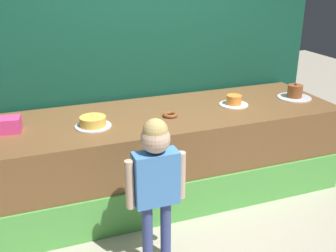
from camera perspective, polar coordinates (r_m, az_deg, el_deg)
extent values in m
plane|color=#BCB29E|center=(3.63, 2.62, -13.13)|extent=(12.00, 12.00, 0.00)
cube|color=brown|center=(3.83, -0.26, -3.92)|extent=(3.26, 1.02, 0.83)
cube|color=#59B24C|center=(3.52, 2.74, -10.73)|extent=(3.26, 0.02, 0.37)
cube|color=#144C38|center=(4.10, -3.29, 11.16)|extent=(3.75, 0.08, 2.65)
cylinder|color=#3F4C8C|center=(3.04, -2.95, -15.15)|extent=(0.08, 0.08, 0.51)
cylinder|color=#3F4C8C|center=(3.07, -0.34, -14.61)|extent=(0.08, 0.08, 0.51)
cube|color=#4C8CD8|center=(2.81, -1.73, -7.45)|extent=(0.32, 0.14, 0.40)
cylinder|color=beige|center=(2.77, -5.50, -8.36)|extent=(0.06, 0.06, 0.36)
cylinder|color=beige|center=(2.87, 1.89, -7.06)|extent=(0.06, 0.06, 0.36)
sphere|color=beige|center=(2.67, -1.81, -1.83)|extent=(0.20, 0.20, 0.20)
sphere|color=tan|center=(2.65, -1.82, -0.72)|extent=(0.17, 0.17, 0.17)
cube|color=#F5428D|center=(3.48, -22.37, 0.11)|extent=(0.28, 0.19, 0.12)
torus|color=brown|center=(3.57, 0.32, 1.61)|extent=(0.14, 0.14, 0.03)
cylinder|color=silver|center=(3.41, -10.64, 0.00)|extent=(0.31, 0.31, 0.01)
cylinder|color=#F2BF4C|center=(3.39, -10.69, 0.69)|extent=(0.22, 0.22, 0.08)
cone|color=#F2E566|center=(3.37, -10.76, 1.66)|extent=(0.02, 0.02, 0.05)
cylinder|color=white|center=(3.93, 9.36, 3.06)|extent=(0.28, 0.28, 0.01)
cylinder|color=orange|center=(3.92, 9.41, 3.74)|extent=(0.15, 0.15, 0.09)
cylinder|color=silver|center=(4.30, 17.60, 3.91)|extent=(0.34, 0.34, 0.01)
cylinder|color=brown|center=(4.28, 17.70, 4.78)|extent=(0.15, 0.15, 0.13)
sphere|color=red|center=(4.26, 17.82, 5.75)|extent=(0.03, 0.03, 0.03)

